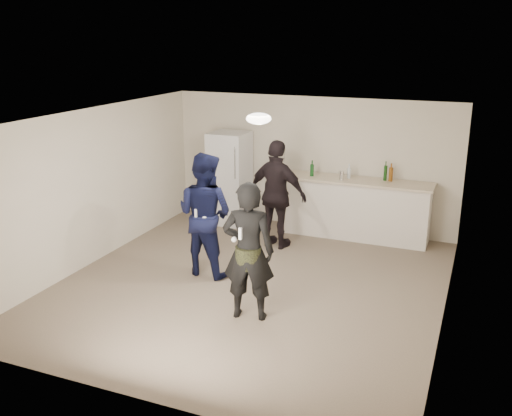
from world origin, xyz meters
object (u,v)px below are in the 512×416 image
at_px(counter, 356,210).
at_px(woman, 248,251).
at_px(shaker, 342,176).
at_px(fridge, 230,178).
at_px(spectator, 277,195).
at_px(man, 205,214).

bearing_deg(counter, woman, -99.68).
bearing_deg(shaker, woman, -95.80).
bearing_deg(fridge, woman, -61.85).
bearing_deg(spectator, shaker, -126.28).
relative_size(man, woman, 1.04).
bearing_deg(woman, shaker, -107.78).
bearing_deg(woman, man, -54.83).
relative_size(man, spectator, 1.01).
height_order(shaker, woman, woman).
bearing_deg(spectator, man, 76.76).
bearing_deg(counter, fridge, -178.39).
relative_size(shaker, spectator, 0.09).
xyz_separation_m(shaker, spectator, (-0.91, -0.87, -0.23)).
distance_m(counter, spectator, 1.60).
bearing_deg(woman, fridge, -73.83).
bearing_deg(counter, man, -125.88).
bearing_deg(spectator, counter, -129.37).
bearing_deg(man, fridge, -66.51).
bearing_deg(man, woman, 144.58).
relative_size(fridge, shaker, 10.59).
distance_m(fridge, spectator, 1.63).
relative_size(shaker, man, 0.09).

